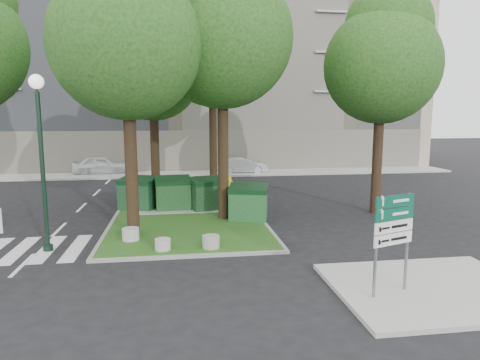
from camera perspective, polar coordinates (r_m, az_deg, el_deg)
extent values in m
plane|color=black|center=(13.74, -8.64, -10.22)|extent=(120.00, 120.00, 0.00)
cube|color=#234112|center=(21.45, -7.19, -3.08)|extent=(6.00, 16.00, 0.12)
cube|color=gray|center=(21.46, -7.19, -3.11)|extent=(6.30, 16.30, 0.10)
cube|color=#999993|center=(12.23, 24.31, -13.07)|extent=(5.00, 4.00, 0.12)
cube|color=#999993|center=(31.80, -8.47, 0.77)|extent=(42.00, 3.00, 0.12)
cube|color=silver|center=(15.66, -22.61, -8.40)|extent=(5.00, 3.00, 0.01)
cube|color=tan|center=(39.16, -8.71, 13.91)|extent=(41.00, 12.00, 16.00)
cylinder|color=black|center=(15.65, -14.36, 3.49)|extent=(0.44, 0.44, 6.16)
sphere|color=#124413|center=(15.76, -14.90, 17.15)|extent=(5.20, 5.20, 5.20)
cylinder|color=black|center=(17.63, -2.27, 5.24)|extent=(0.44, 0.44, 6.72)
sphere|color=#124413|center=(17.84, -2.36, 18.43)|extent=(5.60, 5.60, 5.60)
cylinder|color=black|center=(22.08, -11.30, 4.70)|extent=(0.44, 0.44, 5.88)
sphere|color=#124413|center=(22.12, -11.58, 13.96)|extent=(4.80, 4.80, 4.80)
sphere|color=#124413|center=(22.52, -10.89, 18.20)|extent=(3.60, 3.60, 3.60)
cylinder|color=black|center=(25.10, -3.62, 6.61)|extent=(0.44, 0.44, 7.00)
sphere|color=#124413|center=(25.29, -3.72, 16.28)|extent=(5.80, 5.80, 5.80)
sphere|color=#124413|center=(25.85, -3.09, 20.62)|extent=(4.35, 4.35, 4.35)
cylinder|color=black|center=(20.10, 17.89, 4.06)|extent=(0.44, 0.44, 5.88)
sphere|color=#124413|center=(20.15, 18.38, 14.22)|extent=(5.00, 5.00, 5.00)
sphere|color=#124413|center=(20.70, 19.14, 18.74)|extent=(3.75, 3.75, 3.75)
cube|color=#0D3217|center=(20.28, -13.43, -2.02)|extent=(1.84, 1.56, 1.22)
cube|color=black|center=(20.16, -13.51, -0.03)|extent=(1.92, 1.65, 0.35)
cube|color=#113A14|center=(19.94, -8.91, -2.05)|extent=(1.67, 1.21, 1.23)
cube|color=black|center=(19.82, -8.96, -0.01)|extent=(1.73, 1.29, 0.36)
cube|color=black|center=(19.73, -4.27, -2.12)|extent=(1.77, 1.45, 1.21)
cube|color=black|center=(19.60, -4.29, -0.11)|extent=(1.85, 1.53, 0.35)
cube|color=#16491F|center=(17.74, 1.13, -3.35)|extent=(1.74, 1.39, 1.20)
cube|color=black|center=(17.61, 1.14, -1.13)|extent=(1.81, 1.48, 0.35)
cylinder|color=#ACADA8|center=(15.42, -14.36, -7.00)|extent=(0.59, 0.59, 0.42)
cylinder|color=#979792|center=(14.15, -3.90, -8.20)|extent=(0.56, 0.56, 0.40)
cylinder|color=#AAAAA5|center=(14.14, -10.26, -8.44)|extent=(0.50, 0.50, 0.36)
cylinder|color=gold|center=(25.17, -1.65, -0.24)|extent=(0.43, 0.43, 0.75)
cylinder|color=black|center=(15.05, -24.80, 0.78)|extent=(0.14, 0.14, 5.14)
cylinder|color=black|center=(15.55, -24.21, -8.25)|extent=(0.31, 0.31, 0.21)
sphere|color=white|center=(14.96, -25.52, 11.76)|extent=(0.45, 0.45, 0.45)
cylinder|color=slate|center=(10.66, 17.67, -8.61)|extent=(0.10, 0.10, 2.44)
cylinder|color=slate|center=(11.39, 21.40, -7.69)|extent=(0.10, 0.10, 2.44)
cube|color=#094A35|center=(10.77, 19.89, -2.63)|extent=(1.17, 0.43, 0.28)
cube|color=#094A35|center=(10.83, 19.81, -4.24)|extent=(1.17, 0.43, 0.28)
cube|color=white|center=(10.90, 19.72, -5.83)|extent=(1.17, 0.43, 0.28)
cube|color=white|center=(10.98, 19.64, -7.39)|extent=(1.17, 0.43, 0.28)
imported|color=white|center=(33.19, -17.95, 1.88)|extent=(4.18, 1.87, 1.40)
imported|color=#ACAEB5|center=(32.14, 0.23, 1.94)|extent=(3.79, 1.62, 1.21)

